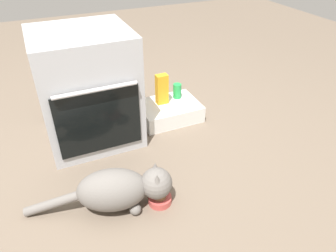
# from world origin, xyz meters

# --- Properties ---
(ground) EXTENTS (8.00, 8.00, 0.00)m
(ground) POSITION_xyz_m (0.00, 0.00, 0.00)
(ground) COLOR #6B5B4C
(oven) EXTENTS (0.62, 0.63, 0.78)m
(oven) POSITION_xyz_m (-0.09, 0.46, 0.39)
(oven) COLOR #B7BABF
(oven) RESTS_ON ground
(pantry_cabinet) EXTENTS (0.47, 0.35, 0.13)m
(pantry_cabinet) POSITION_xyz_m (0.52, 0.46, 0.06)
(pantry_cabinet) COLOR white
(pantry_cabinet) RESTS_ON ground
(food_bowl) EXTENTS (0.13, 0.13, 0.07)m
(food_bowl) POSITION_xyz_m (0.10, -0.35, 0.03)
(food_bowl) COLOR #C64C47
(food_bowl) RESTS_ON ground
(cat) EXTENTS (0.79, 0.33, 0.25)m
(cat) POSITION_xyz_m (-0.10, -0.29, 0.13)
(cat) COLOR slate
(cat) RESTS_ON ground
(soda_can) EXTENTS (0.07, 0.07, 0.12)m
(soda_can) POSITION_xyz_m (0.62, 0.52, 0.19)
(soda_can) COLOR green
(soda_can) RESTS_ON pantry_cabinet
(juice_carton) EXTENTS (0.09, 0.06, 0.24)m
(juice_carton) POSITION_xyz_m (0.47, 0.49, 0.25)
(juice_carton) COLOR orange
(juice_carton) RESTS_ON pantry_cabinet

